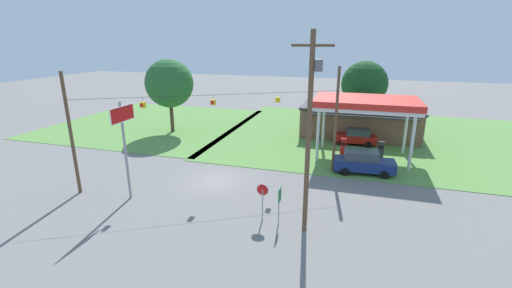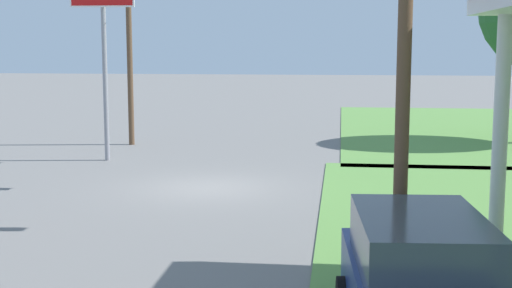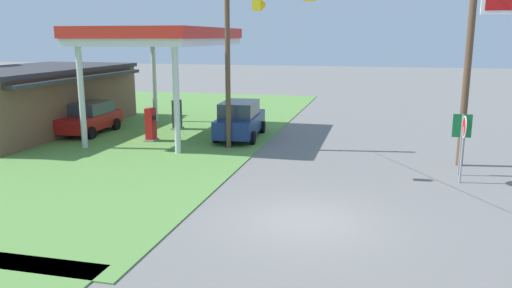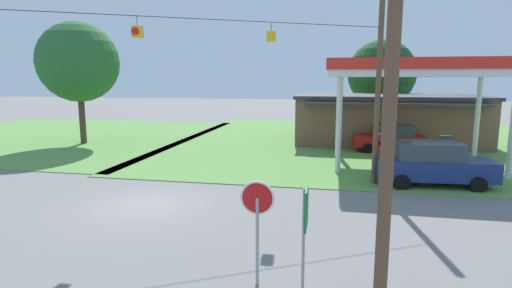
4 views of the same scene
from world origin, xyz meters
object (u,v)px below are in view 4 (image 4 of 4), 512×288
Objects in this scene: fuel_pump_near at (379,150)px; car_at_pumps_front at (432,164)px; tree_west_verge at (78,62)px; stop_sign_roadside at (257,210)px; tree_behind_station at (382,74)px; gas_station_canopy at (416,70)px; gas_station_store at (387,119)px; route_sign at (305,219)px; fuel_pump_far at (445,152)px; car_at_pumps_rear at (389,138)px.

car_at_pumps_front is (1.86, -4.24, 0.19)m from fuel_pump_near.
stop_sign_roadside is at bearing -46.83° from tree_west_verge.
tree_behind_station is (1.61, 15.44, 4.39)m from fuel_pump_near.
gas_station_canopy is 8.81m from gas_station_store.
car_at_pumps_front is 20.13m from tree_behind_station.
route_sign is (1.10, -0.10, -0.10)m from stop_sign_roadside.
tree_behind_station is at bearing -100.94° from stop_sign_roadside.
fuel_pump_far is at bearing 0.00° from fuel_pump_near.
gas_station_canopy is 15.62m from route_sign.
gas_station_canopy reaches higher than fuel_pump_near.
car_at_pumps_rear is 0.51× the size of tree_west_verge.
fuel_pump_far is 0.69× the size of stop_sign_roadside.
gas_station_canopy reaches higher than route_sign.
route_sign is (-6.51, -14.45, 0.89)m from fuel_pump_far.
tree_behind_station reaches higher than car_at_pumps_front.
fuel_pump_near is at bearing -8.99° from tree_west_verge.
tree_behind_station reaches higher than fuel_pump_far.
gas_station_store is 22.92m from tree_west_verge.
gas_station_canopy is at bearing 0.05° from fuel_pump_near.
route_sign is (-4.91, -10.21, 0.70)m from car_at_pumps_front.
gas_station_store is 12.38m from car_at_pumps_front.
fuel_pump_far is at bearing -0.05° from gas_station_canopy.
stop_sign_roadside is (-5.49, -22.45, 0.01)m from gas_station_store.
gas_station_canopy is 4.74m from fuel_pump_far.
fuel_pump_near is at bearing 180.00° from fuel_pump_far.
car_at_pumps_front is 1.14× the size of car_at_pumps_rear.
fuel_pump_far is 0.72× the size of route_sign.
car_at_pumps_rear reaches higher than fuel_pump_near.
tree_behind_station is (-0.13, 15.44, -0.02)m from gas_station_canopy.
car_at_pumps_rear is at bearing -105.77° from stop_sign_roadside.
gas_station_store is (-0.39, 8.10, -3.43)m from gas_station_canopy.
fuel_pump_near is 14.97m from stop_sign_roadside.
stop_sign_roadside reaches higher than fuel_pump_far.
fuel_pump_far is at bearing -117.95° from stop_sign_roadside.
fuel_pump_near is 0.21× the size of tree_behind_station.
car_at_pumps_front is at bearing -66.33° from fuel_pump_near.
gas_station_store is 5.56× the size of route_sign.
gas_station_canopy is 6.09m from car_at_pumps_rear.
tree_behind_station is 25.40m from tree_west_verge.
tree_west_verge reaches higher than fuel_pump_far.
gas_station_canopy reaches higher than fuel_pump_far.
fuel_pump_near is at bearing 73.74° from car_at_pumps_rear.
car_at_pumps_rear is at bearing 91.22° from car_at_pumps_front.
fuel_pump_far is 4.86m from car_at_pumps_rear.
fuel_pump_far is 0.34× the size of car_at_pumps_front.
gas_station_store is 8.43m from fuel_pump_far.
gas_station_store is 7.72× the size of fuel_pump_far.
stop_sign_roadside is at bearing -124.66° from car_at_pumps_front.
stop_sign_roadside is 0.28× the size of tree_west_verge.
stop_sign_roadside is at bearing -103.74° from gas_station_store.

